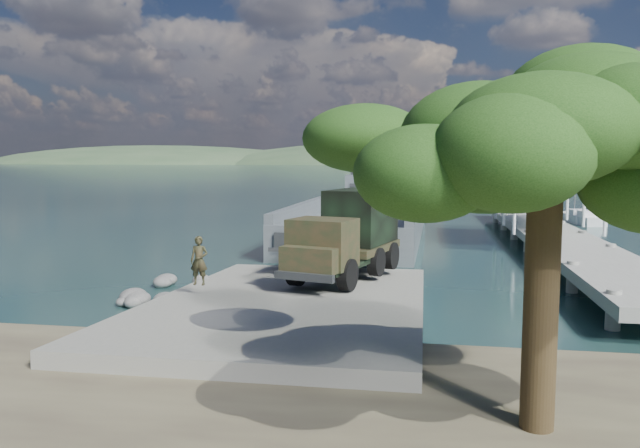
{
  "coord_description": "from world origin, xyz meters",
  "views": [
    {
      "loc": [
        4.98,
        -24.17,
        5.85
      ],
      "look_at": [
        -0.09,
        6.0,
        2.6
      ],
      "focal_mm": 35.0,
      "sensor_mm": 36.0,
      "label": 1
    }
  ],
  "objects_px": {
    "military_truck": "(349,234)",
    "landing_craft": "(366,225)",
    "sailboat_far": "(574,218)",
    "soldier": "(199,270)",
    "sailboat_near": "(585,219)",
    "pier": "(547,222)",
    "overhang_tree": "(513,137)"
  },
  "relations": [
    {
      "from": "landing_craft",
      "to": "military_truck",
      "type": "bearing_deg",
      "value": -85.76
    },
    {
      "from": "military_truck",
      "to": "landing_craft",
      "type": "bearing_deg",
      "value": 108.61
    },
    {
      "from": "sailboat_near",
      "to": "overhang_tree",
      "type": "bearing_deg",
      "value": -113.07
    },
    {
      "from": "pier",
      "to": "overhang_tree",
      "type": "xyz_separation_m",
      "value": [
        -6.27,
        -29.73,
        4.67
      ]
    },
    {
      "from": "military_truck",
      "to": "soldier",
      "type": "bearing_deg",
      "value": -122.06
    },
    {
      "from": "military_truck",
      "to": "sailboat_far",
      "type": "height_order",
      "value": "sailboat_far"
    },
    {
      "from": "landing_craft",
      "to": "sailboat_near",
      "type": "relative_size",
      "value": 4.57
    },
    {
      "from": "soldier",
      "to": "overhang_tree",
      "type": "height_order",
      "value": "overhang_tree"
    },
    {
      "from": "military_truck",
      "to": "overhang_tree",
      "type": "bearing_deg",
      "value": -55.21
    },
    {
      "from": "soldier",
      "to": "sailboat_far",
      "type": "distance_m",
      "value": 43.53
    },
    {
      "from": "overhang_tree",
      "to": "military_truck",
      "type": "bearing_deg",
      "value": 109.2
    },
    {
      "from": "soldier",
      "to": "overhang_tree",
      "type": "bearing_deg",
      "value": -44.38
    },
    {
      "from": "military_truck",
      "to": "soldier",
      "type": "distance_m",
      "value": 7.27
    },
    {
      "from": "pier",
      "to": "soldier",
      "type": "relative_size",
      "value": 22.91
    },
    {
      "from": "pier",
      "to": "military_truck",
      "type": "xyz_separation_m",
      "value": [
        -11.36,
        -15.13,
        0.83
      ]
    },
    {
      "from": "landing_craft",
      "to": "pier",
      "type": "bearing_deg",
      "value": -17.3
    },
    {
      "from": "military_truck",
      "to": "sailboat_far",
      "type": "relative_size",
      "value": 1.25
    },
    {
      "from": "landing_craft",
      "to": "sailboat_near",
      "type": "xyz_separation_m",
      "value": [
        18.49,
        11.34,
        -0.41
      ]
    },
    {
      "from": "sailboat_far",
      "to": "sailboat_near",
      "type": "bearing_deg",
      "value": -83.9
    },
    {
      "from": "military_truck",
      "to": "pier",
      "type": "bearing_deg",
      "value": 68.7
    },
    {
      "from": "pier",
      "to": "soldier",
      "type": "xyz_separation_m",
      "value": [
        -16.68,
        -19.99,
        -0.14
      ]
    },
    {
      "from": "soldier",
      "to": "sailboat_near",
      "type": "xyz_separation_m",
      "value": [
        22.79,
        35.47,
        -1.08
      ]
    },
    {
      "from": "sailboat_far",
      "to": "overhang_tree",
      "type": "height_order",
      "value": "overhang_tree"
    },
    {
      "from": "pier",
      "to": "military_truck",
      "type": "distance_m",
      "value": 18.94
    },
    {
      "from": "pier",
      "to": "landing_craft",
      "type": "distance_m",
      "value": 13.07
    },
    {
      "from": "landing_craft",
      "to": "soldier",
      "type": "height_order",
      "value": "landing_craft"
    },
    {
      "from": "pier",
      "to": "landing_craft",
      "type": "height_order",
      "value": "landing_craft"
    },
    {
      "from": "landing_craft",
      "to": "sailboat_far",
      "type": "relative_size",
      "value": 4.72
    },
    {
      "from": "sailboat_far",
      "to": "overhang_tree",
      "type": "xyz_separation_m",
      "value": [
        -11.95,
        -47.09,
        5.9
      ]
    },
    {
      "from": "landing_craft",
      "to": "soldier",
      "type": "xyz_separation_m",
      "value": [
        -4.3,
        -24.13,
        0.66
      ]
    },
    {
      "from": "landing_craft",
      "to": "sailboat_far",
      "type": "distance_m",
      "value": 22.38
    },
    {
      "from": "sailboat_near",
      "to": "soldier",
      "type": "bearing_deg",
      "value": -130.48
    }
  ]
}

